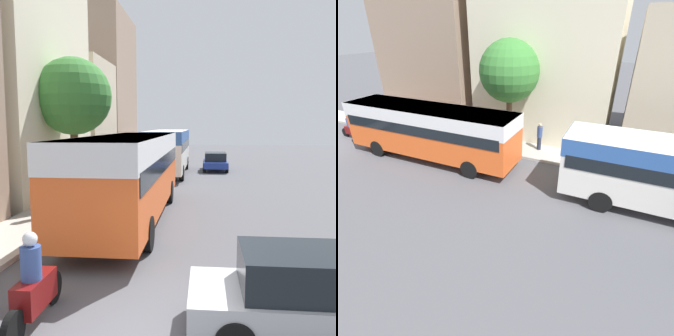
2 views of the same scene
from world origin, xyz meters
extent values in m
cube|color=#BCAD93|center=(-9.50, 21.14, 4.07)|extent=(6.60, 6.13, 8.14)
cube|color=gray|center=(-9.03, 28.87, 6.72)|extent=(5.67, 8.75, 13.44)
cube|color=#EA5B23|center=(-1.85, 7.83, 1.83)|extent=(2.52, 10.67, 2.66)
cube|color=white|center=(-1.85, 7.83, 2.76)|extent=(2.55, 10.72, 0.80)
cube|color=black|center=(-1.85, 7.83, 2.16)|extent=(2.57, 10.24, 0.59)
cylinder|color=black|center=(-3.01, 11.13, 0.50)|extent=(0.28, 1.00, 1.00)
cylinder|color=black|center=(-0.69, 11.13, 0.50)|extent=(0.28, 1.00, 1.00)
cylinder|color=black|center=(-3.01, 4.52, 0.50)|extent=(0.28, 1.00, 1.00)
cylinder|color=black|center=(-0.69, 4.52, 0.50)|extent=(0.28, 1.00, 1.00)
cube|color=silver|center=(-1.69, 20.90, 1.82)|extent=(2.49, 9.97, 2.63)
cube|color=#2D569E|center=(-1.69, 20.90, 2.74)|extent=(2.52, 10.02, 0.79)
cube|color=black|center=(-1.69, 20.90, 2.14)|extent=(2.54, 9.57, 0.58)
cylinder|color=black|center=(-2.83, 23.99, 0.50)|extent=(0.28, 1.00, 1.00)
cylinder|color=black|center=(-0.54, 23.99, 0.50)|extent=(0.28, 1.00, 1.00)
cylinder|color=black|center=(-2.83, 17.81, 0.50)|extent=(0.28, 1.00, 1.00)
cylinder|color=black|center=(-0.54, 17.81, 0.50)|extent=(0.28, 1.00, 1.00)
cube|color=maroon|center=(-2.09, 0.46, 0.59)|extent=(0.38, 1.10, 0.55)
cylinder|color=black|center=(-2.09, 1.26, 0.32)|extent=(0.10, 0.64, 0.64)
cylinder|color=black|center=(-2.09, -0.34, 0.32)|extent=(0.12, 0.64, 0.64)
cylinder|color=#33477F|center=(-2.09, 0.36, 1.17)|extent=(0.36, 0.36, 0.60)
sphere|color=silver|center=(-2.09, 0.36, 1.60)|extent=(0.26, 0.26, 0.26)
cube|color=#B7B7BC|center=(2.58, 0.53, 0.57)|extent=(3.86, 1.71, 0.50)
cube|color=black|center=(2.58, 0.53, 1.15)|extent=(2.12, 1.50, 0.67)
cylinder|color=black|center=(1.39, 1.32, 0.32)|extent=(0.64, 0.22, 0.64)
cube|color=navy|center=(1.71, 23.32, 0.55)|extent=(1.81, 3.87, 0.45)
cube|color=black|center=(1.71, 23.32, 1.09)|extent=(1.59, 2.13, 0.63)
cylinder|color=black|center=(0.88, 24.52, 0.32)|extent=(0.22, 0.64, 0.64)
cylinder|color=black|center=(2.55, 24.52, 0.32)|extent=(0.22, 0.64, 0.64)
cylinder|color=black|center=(0.88, 22.12, 0.32)|extent=(0.22, 0.64, 0.64)
cylinder|color=black|center=(2.55, 22.12, 0.32)|extent=(0.22, 0.64, 0.64)
cylinder|color=#232838|center=(-5.43, 13.44, 0.57)|extent=(0.27, 0.27, 0.83)
cylinder|color=#33477F|center=(-5.43, 13.44, 1.33)|extent=(0.33, 0.33, 0.70)
sphere|color=tan|center=(-5.43, 13.44, 1.79)|extent=(0.23, 0.23, 0.23)
cylinder|color=#232838|center=(-5.01, 7.37, 0.57)|extent=(0.30, 0.30, 0.84)
cylinder|color=#33477F|center=(-5.01, 7.37, 1.33)|extent=(0.37, 0.37, 0.70)
sphere|color=tan|center=(-5.01, 7.37, 1.79)|extent=(0.23, 0.23, 0.23)
cylinder|color=brown|center=(-5.21, 11.42, 1.84)|extent=(0.36, 0.36, 3.37)
sphere|color=#387A33|center=(-5.21, 11.42, 4.86)|extent=(3.58, 3.58, 3.58)
camera|label=1|loc=(0.90, -5.64, 3.57)|focal=40.00mm
camera|label=2|loc=(9.60, 17.92, 7.14)|focal=28.00mm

